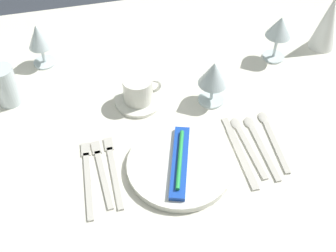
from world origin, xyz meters
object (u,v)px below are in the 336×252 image
(toothbrush_package, at_px, (180,161))
(wine_glass_centre, at_px, (39,38))
(dinner_plate, at_px, (180,166))
(coffee_cup_left, at_px, (139,89))
(wine_glass_left, at_px, (214,75))
(fork_outer, at_px, (113,168))
(napkin_folded, at_px, (328,22))
(spoon_soup, at_px, (244,139))
(dinner_knife, at_px, (240,153))
(drink_tumbler, at_px, (6,88))
(spoon_dessert, at_px, (258,139))
(fork_inner, at_px, (102,170))
(wine_glass_far, at_px, (279,29))
(fork_salad, at_px, (88,176))
(spoon_tea, at_px, (271,134))

(toothbrush_package, xyz_separation_m, wine_glass_centre, (-0.29, 0.47, 0.06))
(dinner_plate, xyz_separation_m, coffee_cup_left, (-0.05, 0.24, 0.04))
(toothbrush_package, height_order, wine_glass_left, wine_glass_left)
(fork_outer, height_order, napkin_folded, napkin_folded)
(spoon_soup, xyz_separation_m, napkin_folded, (0.36, 0.31, 0.08))
(toothbrush_package, height_order, fork_outer, toothbrush_package)
(dinner_knife, height_order, drink_tumbler, drink_tumbler)
(toothbrush_package, height_order, drink_tumbler, drink_tumbler)
(coffee_cup_left, bearing_deg, dinner_knife, -49.06)
(dinner_plate, distance_m, coffee_cup_left, 0.25)
(wine_glass_left, bearing_deg, spoon_dessert, -66.44)
(dinner_plate, relative_size, spoon_soup, 1.23)
(dinner_knife, bearing_deg, dinner_plate, -177.45)
(drink_tumbler, bearing_deg, coffee_cup_left, -13.51)
(fork_outer, relative_size, fork_inner, 1.05)
(fork_inner, relative_size, dinner_knife, 0.88)
(spoon_dessert, xyz_separation_m, napkin_folded, (0.33, 0.32, 0.08))
(dinner_knife, height_order, spoon_dessert, spoon_dessert)
(toothbrush_package, distance_m, wine_glass_far, 0.51)
(dinner_plate, bearing_deg, wine_glass_far, 41.78)
(spoon_soup, bearing_deg, wine_glass_centre, 138.27)
(spoon_soup, distance_m, wine_glass_centre, 0.64)
(fork_outer, distance_m, dinner_knife, 0.31)
(coffee_cup_left, height_order, napkin_folded, napkin_folded)
(dinner_knife, distance_m, spoon_dessert, 0.07)
(wine_glass_left, distance_m, wine_glass_far, 0.27)
(dinner_knife, height_order, wine_glass_left, wine_glass_left)
(wine_glass_left, distance_m, drink_tumbler, 0.55)
(spoon_soup, bearing_deg, dinner_knife, -122.93)
(fork_salad, height_order, coffee_cup_left, coffee_cup_left)
(fork_inner, distance_m, spoon_dessert, 0.39)
(dinner_knife, relative_size, wine_glass_far, 1.63)
(fork_inner, distance_m, coffee_cup_left, 0.25)
(wine_glass_far, bearing_deg, wine_glass_centre, 168.87)
(napkin_folded, bearing_deg, fork_outer, -155.10)
(toothbrush_package, relative_size, spoon_dessert, 1.00)
(dinner_plate, distance_m, fork_inner, 0.18)
(spoon_dessert, bearing_deg, wine_glass_far, 61.13)
(spoon_soup, relative_size, coffee_cup_left, 1.96)
(dinner_plate, bearing_deg, napkin_folded, 33.33)
(wine_glass_far, bearing_deg, spoon_soup, -124.17)
(fork_salad, bearing_deg, wine_glass_far, 27.72)
(spoon_dessert, distance_m, spoon_tea, 0.04)
(spoon_dessert, bearing_deg, spoon_soup, 166.94)
(toothbrush_package, xyz_separation_m, spoon_soup, (0.18, 0.05, -0.02))
(spoon_tea, xyz_separation_m, wine_glass_left, (-0.11, 0.15, 0.09))
(fork_salad, distance_m, spoon_dessert, 0.43)
(fork_salad, distance_m, coffee_cup_left, 0.28)
(wine_glass_far, bearing_deg, toothbrush_package, -138.22)
(spoon_dessert, distance_m, wine_glass_far, 0.35)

